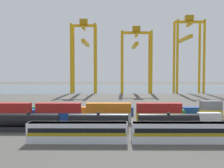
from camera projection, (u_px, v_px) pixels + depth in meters
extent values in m
plane|color=#4C4944|center=(134.00, 104.00, 116.68)|extent=(420.00, 420.00, 0.00)
cube|color=slate|center=(125.00, 88.00, 217.33)|extent=(400.00, 110.00, 0.01)
cube|color=silver|center=(78.00, 132.00, 54.28)|extent=(19.42, 3.10, 3.90)
cube|color=#9E8414|center=(78.00, 133.00, 54.29)|extent=(19.03, 3.14, 0.64)
cube|color=black|center=(78.00, 129.00, 54.25)|extent=(18.64, 3.13, 0.90)
cube|color=slate|center=(78.00, 123.00, 54.19)|extent=(19.23, 2.85, 0.36)
cube|color=silver|center=(182.00, 133.00, 54.13)|extent=(19.42, 3.10, 3.90)
cube|color=#9E8414|center=(182.00, 133.00, 54.13)|extent=(19.03, 3.14, 0.64)
cube|color=black|center=(182.00, 129.00, 54.09)|extent=(18.64, 3.13, 0.90)
cube|color=slate|center=(182.00, 124.00, 54.04)|extent=(19.23, 2.85, 0.36)
cube|color=#232326|center=(29.00, 129.00, 64.31)|extent=(13.71, 2.50, 1.10)
cylinder|color=black|center=(29.00, 120.00, 64.21)|extent=(13.71, 2.96, 2.96)
cylinder|color=black|center=(29.00, 113.00, 64.13)|extent=(0.70, 0.70, 0.36)
cube|color=#232326|center=(98.00, 129.00, 64.19)|extent=(13.71, 2.50, 1.10)
cylinder|color=black|center=(98.00, 120.00, 64.09)|extent=(13.71, 2.96, 2.96)
cylinder|color=black|center=(98.00, 113.00, 64.00)|extent=(0.70, 0.70, 0.36)
cube|color=#232326|center=(168.00, 129.00, 64.07)|extent=(13.71, 2.50, 1.10)
cylinder|color=black|center=(168.00, 120.00, 63.97)|extent=(13.71, 2.96, 2.96)
cylinder|color=black|center=(168.00, 113.00, 63.88)|extent=(0.70, 0.70, 0.36)
cube|color=maroon|center=(9.00, 117.00, 75.65)|extent=(12.10, 2.44, 2.60)
cube|color=#AD211C|center=(8.00, 108.00, 75.52)|extent=(12.10, 2.44, 2.60)
cube|color=#1C4299|center=(59.00, 117.00, 75.54)|extent=(12.10, 2.44, 2.60)
cube|color=#AD211C|center=(58.00, 108.00, 75.41)|extent=(12.10, 2.44, 2.60)
cube|color=silver|center=(109.00, 117.00, 75.44)|extent=(12.10, 2.44, 2.60)
cube|color=orange|center=(109.00, 108.00, 75.31)|extent=(12.10, 2.44, 2.60)
cube|color=gold|center=(159.00, 117.00, 75.33)|extent=(12.10, 2.44, 2.60)
cube|color=#AD211C|center=(159.00, 108.00, 75.20)|extent=(12.10, 2.44, 2.60)
cube|color=silver|center=(209.00, 117.00, 75.23)|extent=(6.04, 2.44, 2.60)
cube|color=#1C4299|center=(22.00, 114.00, 81.22)|extent=(12.10, 2.44, 2.60)
cube|color=slate|center=(69.00, 114.00, 81.11)|extent=(6.04, 2.44, 2.60)
cube|color=#AD211C|center=(116.00, 114.00, 81.01)|extent=(6.04, 2.44, 2.60)
cube|color=#197538|center=(163.00, 114.00, 80.90)|extent=(12.10, 2.44, 2.60)
cube|color=gold|center=(211.00, 114.00, 80.80)|extent=(6.04, 2.44, 2.60)
cube|color=slate|center=(211.00, 105.00, 80.66)|extent=(6.04, 2.44, 2.60)
cube|color=#197538|center=(26.00, 111.00, 86.81)|extent=(6.04, 2.44, 2.60)
cube|color=orange|center=(70.00, 111.00, 86.70)|extent=(12.10, 2.44, 2.60)
cube|color=#1C4299|center=(114.00, 111.00, 86.60)|extent=(12.10, 2.44, 2.60)
cube|color=orange|center=(158.00, 111.00, 86.49)|extent=(12.10, 2.44, 2.60)
cube|color=#1C4299|center=(202.00, 111.00, 86.39)|extent=(12.10, 2.44, 2.60)
cylinder|color=gold|center=(71.00, 58.00, 170.06)|extent=(1.50, 1.50, 42.68)
cylinder|color=gold|center=(95.00, 58.00, 169.95)|extent=(1.50, 1.50, 42.68)
cylinder|color=gold|center=(73.00, 59.00, 179.38)|extent=(1.50, 1.50, 42.68)
cylinder|color=gold|center=(96.00, 59.00, 179.27)|extent=(1.50, 1.50, 42.68)
cube|color=gold|center=(84.00, 26.00, 173.63)|extent=(16.15, 1.20, 1.60)
cube|color=gold|center=(84.00, 28.00, 173.71)|extent=(1.20, 10.93, 1.60)
cube|color=gold|center=(86.00, 43.00, 186.42)|extent=(2.00, 35.18, 2.00)
cube|color=#A77A10|center=(84.00, 22.00, 173.51)|extent=(4.80, 4.00, 3.20)
cylinder|color=gold|center=(122.00, 62.00, 170.07)|extent=(1.50, 1.50, 38.24)
cylinder|color=gold|center=(151.00, 62.00, 169.94)|extent=(1.50, 1.50, 38.24)
cylinder|color=gold|center=(122.00, 62.00, 179.11)|extent=(1.50, 1.50, 38.24)
cylinder|color=gold|center=(149.00, 62.00, 178.98)|extent=(1.50, 1.50, 38.24)
cube|color=gold|center=(136.00, 33.00, 173.60)|extent=(19.45, 1.20, 1.60)
cube|color=gold|center=(136.00, 35.00, 173.68)|extent=(1.20, 10.65, 1.60)
cube|color=gold|center=(135.00, 46.00, 185.48)|extent=(2.00, 32.97, 2.00)
cube|color=#A77A10|center=(136.00, 29.00, 173.48)|extent=(4.80, 4.00, 3.20)
cylinder|color=gold|center=(177.00, 56.00, 169.53)|extent=(1.50, 1.50, 44.91)
cylinder|color=gold|center=(204.00, 56.00, 169.40)|extent=(1.50, 1.50, 44.91)
cylinder|color=gold|center=(174.00, 57.00, 178.80)|extent=(1.50, 1.50, 44.91)
cylinder|color=gold|center=(200.00, 57.00, 178.68)|extent=(1.50, 1.50, 44.91)
cube|color=gold|center=(189.00, 22.00, 173.01)|extent=(17.95, 1.20, 1.60)
cube|color=gold|center=(189.00, 25.00, 173.09)|extent=(1.20, 10.89, 1.60)
cube|color=gold|center=(184.00, 39.00, 186.16)|extent=(2.00, 36.28, 2.00)
cube|color=#A77A10|center=(189.00, 18.00, 172.89)|extent=(4.80, 4.00, 3.20)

